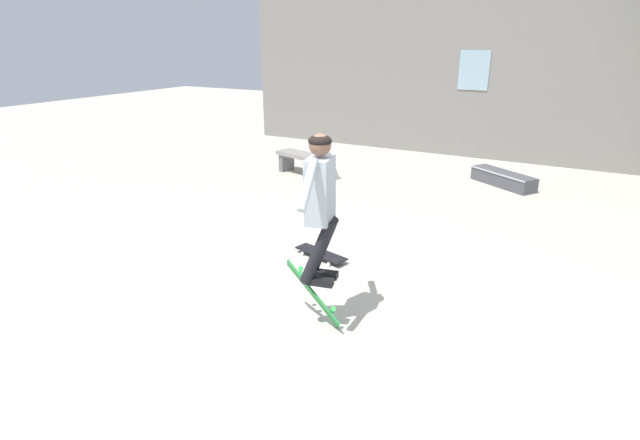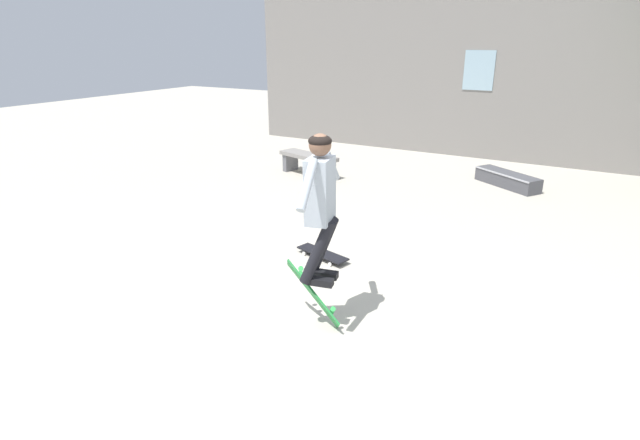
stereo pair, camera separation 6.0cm
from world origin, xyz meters
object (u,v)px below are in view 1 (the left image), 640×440
(skate_ledge, at_px, (503,179))
(skater, at_px, (320,197))
(park_bench, at_px, (305,160))
(skateboard_resting, at_px, (321,253))
(skateboard_flipping, at_px, (313,293))

(skate_ledge, distance_m, skater, 6.42)
(park_bench, height_order, skate_ledge, park_bench)
(park_bench, bearing_deg, skater, -42.35)
(park_bench, relative_size, skateboard_resting, 1.81)
(skater, bearing_deg, skateboard_flipping, -178.85)
(skateboard_resting, bearing_deg, skate_ledge, 87.37)
(skateboard_flipping, bearing_deg, skateboard_resting, 123.18)
(skateboard_resting, bearing_deg, park_bench, 138.08)
(park_bench, height_order, skater, skater)
(skateboard_flipping, height_order, skateboard_resting, skateboard_flipping)
(skate_ledge, height_order, skateboard_flipping, skateboard_flipping)
(skate_ledge, relative_size, skateboard_flipping, 1.84)
(skate_ledge, xyz_separation_m, skateboard_resting, (-1.51, -4.83, -0.07))
(skater, height_order, skateboard_resting, skater)
(skateboard_flipping, bearing_deg, park_bench, 128.65)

